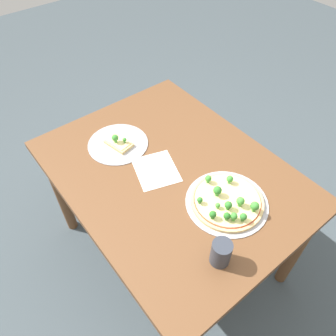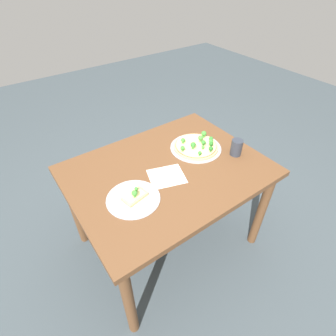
# 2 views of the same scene
# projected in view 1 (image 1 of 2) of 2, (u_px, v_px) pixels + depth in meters

# --- Properties ---
(ground_plane) EXTENTS (8.00, 8.00, 0.00)m
(ground_plane) POSITION_uv_depth(u_px,v_px,m) (170.00, 250.00, 2.00)
(ground_plane) COLOR #3D474C
(dining_table) EXTENTS (1.17, 0.89, 0.72)m
(dining_table) POSITION_uv_depth(u_px,v_px,m) (171.00, 184.00, 1.53)
(dining_table) COLOR brown
(dining_table) RESTS_ON ground_plane
(pizza_tray_whole) EXTENTS (0.34, 0.34, 0.07)m
(pizza_tray_whole) POSITION_uv_depth(u_px,v_px,m) (227.00, 201.00, 1.33)
(pizza_tray_whole) COLOR #A3A3A8
(pizza_tray_whole) RESTS_ON dining_table
(pizza_tray_slice) EXTENTS (0.29, 0.29, 0.07)m
(pizza_tray_slice) POSITION_uv_depth(u_px,v_px,m) (118.00, 143.00, 1.57)
(pizza_tray_slice) COLOR #A3A3A8
(pizza_tray_slice) RESTS_ON dining_table
(drinking_cup) EXTENTS (0.07, 0.07, 0.11)m
(drinking_cup) POSITION_uv_depth(u_px,v_px,m) (221.00, 253.00, 1.13)
(drinking_cup) COLOR #2D333D
(drinking_cup) RESTS_ON dining_table
(paper_menu) EXTENTS (0.25, 0.23, 0.00)m
(paper_menu) POSITION_uv_depth(u_px,v_px,m) (156.00, 170.00, 1.46)
(paper_menu) COLOR white
(paper_menu) RESTS_ON dining_table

